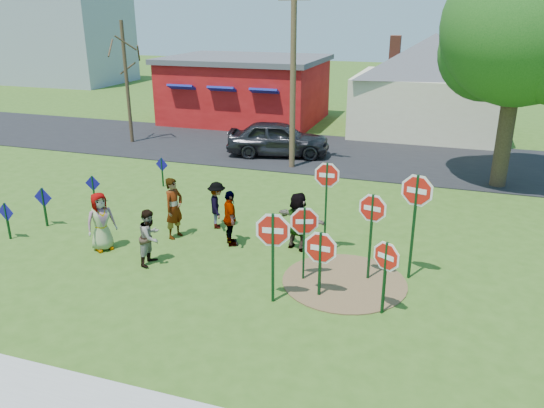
{
  "coord_description": "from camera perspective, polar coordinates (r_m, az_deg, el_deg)",
  "views": [
    {
      "loc": [
        6.56,
        -13.09,
        6.61
      ],
      "look_at": [
        1.76,
        1.33,
        1.01
      ],
      "focal_mm": 35.0,
      "sensor_mm": 36.0,
      "label": 1
    }
  ],
  "objects": [
    {
      "name": "blue_diamond_c",
      "position": [
        20.12,
        -18.69,
        1.83
      ],
      "size": [
        0.58,
        0.08,
        1.03
      ],
      "rotation": [
        0.0,
        0.0,
        0.11
      ],
      "color": "#0E3517",
      "rests_on": "ground"
    },
    {
      "name": "person_b",
      "position": [
        16.31,
        -10.49,
        -0.44
      ],
      "size": [
        0.6,
        0.78,
        1.9
      ],
      "primitive_type": "imported",
      "rotation": [
        0.0,
        0.0,
        1.34
      ],
      "color": "#216C5F",
      "rests_on": "ground"
    },
    {
      "name": "stop_sign_d",
      "position": [
        13.61,
        15.24,
        0.36
      ],
      "size": [
        1.07,
        0.29,
        2.96
      ],
      "rotation": [
        0.0,
        0.0,
        -0.25
      ],
      "color": "#0E3517",
      "rests_on": "ground"
    },
    {
      "name": "distant_building",
      "position": [
        55.3,
        -21.17,
        16.24
      ],
      "size": [
        10.0,
        8.0,
        8.0
      ],
      "primitive_type": "cube",
      "color": "#8C939E",
      "rests_on": "ground"
    },
    {
      "name": "person_e",
      "position": [
        15.58,
        -4.52,
        -1.55
      ],
      "size": [
        0.89,
        1.06,
        1.69
      ],
      "primitive_type": "imported",
      "rotation": [
        0.0,
        0.0,
        2.15
      ],
      "color": "#4E3061",
      "rests_on": "ground"
    },
    {
      "name": "person_a",
      "position": [
        16.01,
        -17.92,
        -1.81
      ],
      "size": [
        0.93,
        1.02,
        1.74
      ],
      "primitive_type": "imported",
      "rotation": [
        0.0,
        0.0,
        0.98
      ],
      "color": "#3F4F8A",
      "rests_on": "ground"
    },
    {
      "name": "stop_sign_a",
      "position": [
        12.23,
        0.1,
        -3.7
      ],
      "size": [
        1.11,
        0.17,
        2.41
      ],
      "rotation": [
        0.0,
        0.0,
        0.14
      ],
      "color": "#0E3517",
      "rests_on": "ground"
    },
    {
      "name": "person_f",
      "position": [
        15.3,
        2.82,
        -1.84
      ],
      "size": [
        1.69,
        1.06,
        1.74
      ],
      "primitive_type": "imported",
      "rotation": [
        0.0,
        0.0,
        2.77
      ],
      "color": "#1E5732",
      "rests_on": "ground"
    },
    {
      "name": "blue_diamond_b",
      "position": [
        18.41,
        -23.34,
        0.16
      ],
      "size": [
        0.65,
        0.06,
        1.31
      ],
      "rotation": [
        0.0,
        0.0,
        0.04
      ],
      "color": "#0E3517",
      "rests_on": "ground"
    },
    {
      "name": "stop_sign_e",
      "position": [
        12.71,
        5.23,
        -5.13
      ],
      "size": [
        1.1,
        0.09,
        1.83
      ],
      "rotation": [
        0.0,
        0.0,
        -0.06
      ],
      "color": "#0E3517",
      "rests_on": "ground"
    },
    {
      "name": "ground",
      "position": [
        16.06,
        -7.49,
        -4.26
      ],
      "size": [
        120.0,
        120.0,
        0.0
      ],
      "primitive_type": "plane",
      "color": "#335518",
      "rests_on": "ground"
    },
    {
      "name": "stop_sign_f",
      "position": [
        12.15,
        12.16,
        -6.03
      ],
      "size": [
        0.84,
        0.46,
        1.92
      ],
      "rotation": [
        0.0,
        0.0,
        -0.49
      ],
      "color": "#0E3517",
      "rests_on": "ground"
    },
    {
      "name": "person_d",
      "position": [
        16.91,
        -5.94,
        -0.13
      ],
      "size": [
        0.94,
        1.13,
        1.52
      ],
      "primitive_type": "imported",
      "rotation": [
        0.0,
        0.0,
        2.03
      ],
      "color": "#39393E",
      "rests_on": "ground"
    },
    {
      "name": "cream_house",
      "position": [
        31.32,
        16.77,
        12.65
      ],
      "size": [
        9.4,
        9.4,
        6.5
      ],
      "color": "beige",
      "rests_on": "ground"
    },
    {
      "name": "suv",
      "position": [
        25.27,
        0.68,
        7.08
      ],
      "size": [
        5.11,
        2.9,
        1.64
      ],
      "primitive_type": "imported",
      "rotation": [
        0.0,
        0.0,
        1.78
      ],
      "color": "#2F2F33",
      "rests_on": "road"
    },
    {
      "name": "blue_diamond_d",
      "position": [
        21.26,
        -11.75,
        3.75
      ],
      "size": [
        0.56,
        0.08,
        1.18
      ],
      "rotation": [
        0.0,
        0.0,
        -0.12
      ],
      "color": "#0E3517",
      "rests_on": "ground"
    },
    {
      "name": "bare_tree_west",
      "position": [
        28.47,
        -15.51,
        14.18
      ],
      "size": [
        1.8,
        1.8,
        6.11
      ],
      "color": "#382819",
      "rests_on": "ground"
    },
    {
      "name": "road",
      "position": [
        26.29,
        3.39,
        5.68
      ],
      "size": [
        120.0,
        7.5,
        0.04
      ],
      "primitive_type": "cube",
      "color": "black",
      "rests_on": "ground"
    },
    {
      "name": "utility_pole",
      "position": [
        22.77,
        2.28,
        14.1
      ],
      "size": [
        1.92,
        0.5,
        7.95
      ],
      "rotation": [
        0.0,
        0.0,
        -0.21
      ],
      "color": "#4C3823",
      "rests_on": "ground"
    },
    {
      "name": "leafy_tree",
      "position": [
        21.97,
        25.51,
        15.97
      ],
      "size": [
        6.22,
        5.67,
        8.84
      ],
      "color": "#382819",
      "rests_on": "ground"
    },
    {
      "name": "blue_diamond_a",
      "position": [
        17.87,
        -26.65,
        -1.22
      ],
      "size": [
        0.61,
        0.06,
        1.18
      ],
      "rotation": [
        0.0,
        0.0,
        -0.07
      ],
      "color": "#0E3517",
      "rests_on": "ground"
    },
    {
      "name": "dirt_patch",
      "position": [
        13.92,
        7.78,
        -8.25
      ],
      "size": [
        3.2,
        3.2,
        0.03
      ],
      "primitive_type": "cylinder",
      "color": "brown",
      "rests_on": "ground"
    },
    {
      "name": "stop_sign_g",
      "position": [
        13.34,
        3.49,
        -2.56
      ],
      "size": [
        0.94,
        0.34,
        2.12
      ],
      "rotation": [
        0.0,
        0.0,
        0.33
      ],
      "color": "#0E3517",
      "rests_on": "ground"
    },
    {
      "name": "stop_sign_b",
      "position": [
        14.62,
        5.9,
        2.04
      ],
      "size": [
        0.95,
        0.07,
        2.83
      ],
      "rotation": [
        0.0,
        0.0,
        0.06
      ],
      "color": "#0E3517",
      "rests_on": "ground"
    },
    {
      "name": "sidewalk",
      "position": [
        10.99,
        -24.77,
        -18.66
      ],
      "size": [
        22.0,
        1.8,
        0.08
      ],
      "primitive_type": "cube",
      "color": "#9E9E99",
      "rests_on": "ground"
    },
    {
      "name": "stop_sign_c",
      "position": [
        13.46,
        10.7,
        -1.44
      ],
      "size": [
        0.97,
        0.23,
        2.46
      ],
      "rotation": [
        0.0,
        0.0,
        -0.22
      ],
      "color": "#0E3517",
      "rests_on": "ground"
    },
    {
      "name": "person_c",
      "position": [
        14.81,
        -12.98,
        -3.46
      ],
      "size": [
        0.6,
        0.77,
        1.58
      ],
      "primitive_type": "imported",
      "rotation": [
        0.0,
        0.0,
        1.57
      ],
      "color": "#9C5037",
      "rests_on": "ground"
    },
    {
      "name": "red_building",
      "position": [
        33.66,
        -2.83,
        12.28
      ],
      "size": [
        9.4,
        7.69,
        3.9
      ],
      "color": "maroon",
      "rests_on": "ground"
    }
  ]
}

